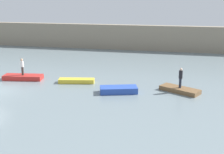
# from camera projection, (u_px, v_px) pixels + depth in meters

# --- Properties ---
(embankment_wall) EXTENTS (80.00, 1.20, 3.76)m
(embankment_wall) POSITION_uv_depth(u_px,v_px,m) (78.00, 36.00, 46.37)
(embankment_wall) COLOR gray
(embankment_wall) RESTS_ON ground_plane
(rowboat_red) EXTENTS (3.95, 1.82, 0.45)m
(rowboat_red) POSITION_uv_depth(u_px,v_px,m) (23.00, 77.00, 28.97)
(rowboat_red) COLOR red
(rowboat_red) RESTS_ON ground_plane
(rowboat_yellow) EXTENTS (3.47, 1.52, 0.39)m
(rowboat_yellow) POSITION_uv_depth(u_px,v_px,m) (77.00, 81.00, 27.86)
(rowboat_yellow) COLOR gold
(rowboat_yellow) RESTS_ON ground_plane
(rowboat_blue) EXTENTS (3.39, 2.15, 0.52)m
(rowboat_blue) POSITION_uv_depth(u_px,v_px,m) (119.00, 90.00, 24.99)
(rowboat_blue) COLOR #2B4CAD
(rowboat_blue) RESTS_ON ground_plane
(rowboat_brown) EXTENTS (3.60, 2.74, 0.38)m
(rowboat_brown) POSITION_uv_depth(u_px,v_px,m) (180.00, 90.00, 25.21)
(rowboat_brown) COLOR brown
(rowboat_brown) RESTS_ON ground_plane
(person_dark_shirt) EXTENTS (0.32, 0.32, 1.74)m
(person_dark_shirt) POSITION_uv_depth(u_px,v_px,m) (181.00, 77.00, 24.90)
(person_dark_shirt) COLOR #232838
(person_dark_shirt) RESTS_ON rowboat_brown
(person_white_shirt) EXTENTS (0.32, 0.32, 1.66)m
(person_white_shirt) POSITION_uv_depth(u_px,v_px,m) (22.00, 66.00, 28.66)
(person_white_shirt) COLOR #38332D
(person_white_shirt) RESTS_ON rowboat_red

